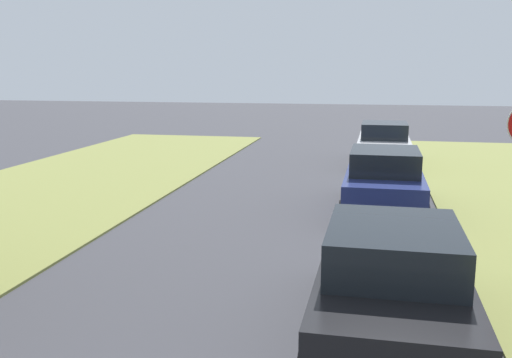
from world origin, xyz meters
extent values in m
cube|color=black|center=(2.23, 8.75, 0.59)|extent=(1.87, 4.42, 0.85)
cube|color=black|center=(2.23, 8.53, 1.29)|extent=(1.63, 2.04, 0.56)
cylinder|color=black|center=(1.38, 10.41, 0.30)|extent=(0.21, 0.60, 0.60)
cylinder|color=black|center=(3.12, 10.39, 0.30)|extent=(0.21, 0.60, 0.60)
cube|color=navy|center=(2.26, 15.66, 0.59)|extent=(1.87, 4.42, 0.85)
cube|color=black|center=(2.26, 15.44, 1.29)|extent=(1.63, 2.04, 0.56)
cylinder|color=black|center=(1.41, 17.32, 0.30)|extent=(0.21, 0.60, 0.60)
cylinder|color=black|center=(3.15, 17.30, 0.30)|extent=(0.21, 0.60, 0.60)
cylinder|color=black|center=(1.37, 14.02, 0.30)|extent=(0.21, 0.60, 0.60)
cylinder|color=black|center=(3.11, 14.00, 0.30)|extent=(0.21, 0.60, 0.60)
cube|color=#BCBCC1|center=(2.39, 22.85, 0.59)|extent=(1.87, 4.42, 0.85)
cube|color=black|center=(2.38, 22.63, 1.29)|extent=(1.63, 2.04, 0.56)
cylinder|color=black|center=(1.53, 24.51, 0.30)|extent=(0.21, 0.60, 0.60)
cylinder|color=black|center=(3.27, 24.49, 0.30)|extent=(0.21, 0.60, 0.60)
cylinder|color=black|center=(1.50, 21.21, 0.30)|extent=(0.21, 0.60, 0.60)
cylinder|color=black|center=(3.24, 21.19, 0.30)|extent=(0.21, 0.60, 0.60)
camera|label=1|loc=(1.90, 1.57, 3.46)|focal=39.87mm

